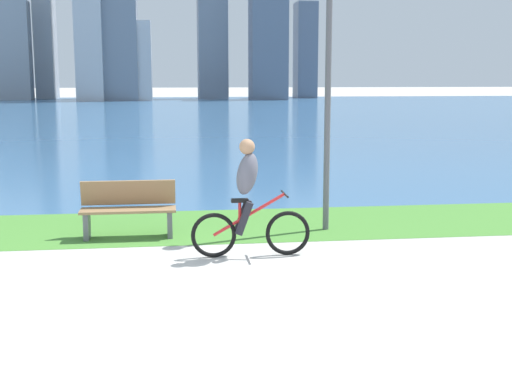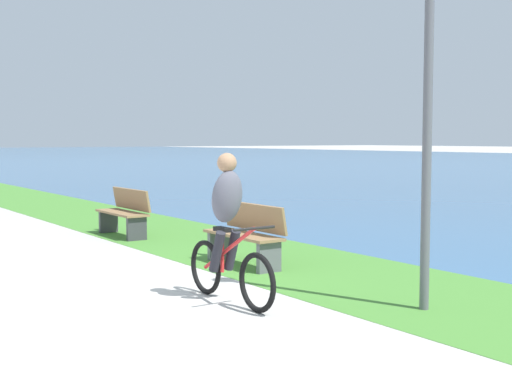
{
  "view_description": "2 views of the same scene",
  "coord_description": "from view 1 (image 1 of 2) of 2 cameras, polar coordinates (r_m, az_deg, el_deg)",
  "views": [
    {
      "loc": [
        0.14,
        -8.06,
        2.54
      ],
      "look_at": [
        1.4,
        1.51,
        0.91
      ],
      "focal_mm": 47.96,
      "sensor_mm": 36.0,
      "label": 1
    },
    {
      "loc": [
        7.68,
        -2.71,
        1.83
      ],
      "look_at": [
        1.55,
        1.56,
        1.26
      ],
      "focal_mm": 47.93,
      "sensor_mm": 36.0,
      "label": 2
    }
  ],
  "objects": [
    {
      "name": "city_skyline_far_shore",
      "position": [
        77.35,
        -9.53,
        14.16
      ],
      "size": [
        35.96,
        11.78,
        26.45
      ],
      "color": "#8C939E",
      "rests_on": "ground"
    },
    {
      "name": "ground_plane",
      "position": [
        8.45,
        -8.16,
        -7.99
      ],
      "size": [
        300.0,
        300.0,
        0.0
      ],
      "primitive_type": "plane",
      "color": "#B2AFA8"
    },
    {
      "name": "lamppost_tall",
      "position": [
        11.3,
        6.06,
        10.75
      ],
      "size": [
        0.28,
        0.28,
        4.29
      ],
      "color": "#595960",
      "rests_on": "ground"
    },
    {
      "name": "bench_near_path",
      "position": [
        11.08,
        -10.6,
        -1.43
      ],
      "size": [
        1.5,
        0.47,
        0.9
      ],
      "color": "olive",
      "rests_on": "ground"
    },
    {
      "name": "cyclist_lead",
      "position": [
        9.65,
        -0.65,
        -0.56
      ],
      "size": [
        1.71,
        0.52,
        1.68
      ],
      "color": "black",
      "rests_on": "ground"
    },
    {
      "name": "grass_strip_bayside",
      "position": [
        11.8,
        -7.99,
        -2.9
      ],
      "size": [
        120.0,
        2.72,
        0.01
      ],
      "primitive_type": "cube",
      "color": "#478433",
      "rests_on": "ground"
    },
    {
      "name": "bay_water_surface",
      "position": [
        49.31,
        -7.67,
        6.59
      ],
      "size": [
        300.0,
        72.74,
        0.0
      ],
      "primitive_type": "cube",
      "color": "#386693",
      "rests_on": "ground"
    }
  ]
}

